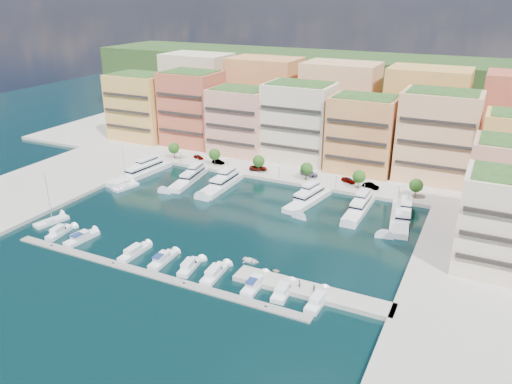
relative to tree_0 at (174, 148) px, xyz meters
The scene contains 58 objects.
ground 52.39m from the tree_0, 39.95° to the right, with size 400.00×400.00×0.00m, color black.
north_quay 49.34m from the tree_0, 35.47° to the left, with size 220.00×64.00×2.00m, color #9E998E.
east_quay 110.22m from the tree_0, 22.14° to the right, with size 34.00×76.00×2.00m, color #9E998E.
west_quay 47.21m from the tree_0, 117.93° to the right, with size 34.00×76.00×2.00m, color #9E998E.
hillside 86.46m from the tree_0, 62.40° to the left, with size 240.00×40.00×58.00m, color #253E19.
south_pontoon 73.65m from the tree_0, 59.77° to the right, with size 72.00×2.20×0.35m, color gray.
finger_pier 89.46m from the tree_0, 38.41° to the right, with size 32.00×5.00×2.00m, color #9E998E.
apartment_0 31.96m from the tree_0, 147.61° to the left, with size 22.00×16.50×24.80m.
apartment_1 21.20m from the tree_0, 102.21° to the left, with size 20.00×16.50×26.80m.
apartment_2 24.86m from the tree_0, 44.13° to the left, with size 20.00×15.50×22.80m.
apartment_3 43.22m from the tree_0, 25.95° to the left, with size 22.00×16.50×25.80m.
apartment_4 62.75m from the tree_0, 15.37° to the left, with size 20.00×15.50×23.80m.
apartment_5 84.60m from the tree_0, 12.71° to the left, with size 22.00×16.50×26.80m.
apartment_east_a 103.17m from the tree_0, ahead, with size 18.00×14.50×22.80m.
apartment_east_b 106.96m from the tree_0, 17.17° to the right, with size 18.00×14.50×20.80m.
backblock_0 44.63m from the tree_0, 110.32° to the left, with size 26.00×18.00×30.00m, color beige.
backblock_1 44.63m from the tree_0, 69.68° to the left, with size 26.00×18.00×30.00m, color #E2A754.
backblock_2 61.58m from the tree_0, 41.99° to the left, with size 26.00×18.00×30.00m, color #DEA976.
backblock_3 85.98m from the tree_0, 28.37° to the left, with size 26.00×18.00×30.00m, color #E59F54.
tree_0 is the anchor object (origin of this frame).
tree_1 16.00m from the tree_0, ahead, with size 3.80×3.80×5.65m.
tree_2 32.00m from the tree_0, ahead, with size 3.80×3.80×5.65m.
tree_3 48.00m from the tree_0, ahead, with size 3.80×3.80×5.65m.
tree_4 64.00m from the tree_0, ahead, with size 3.80×3.80×5.65m.
tree_5 80.00m from the tree_0, ahead, with size 3.80×3.80×5.65m.
lamppost_0 4.70m from the tree_0, 29.90° to the right, with size 0.30×0.30×4.20m.
lamppost_1 22.14m from the tree_0, ahead, with size 0.30×0.30×4.20m.
lamppost_2 40.08m from the tree_0, ahead, with size 0.30×0.30×4.20m.
lamppost_3 58.05m from the tree_0, ahead, with size 0.30×0.30×4.20m.
lamppost_4 76.04m from the tree_0, ahead, with size 0.30×0.30×4.20m.
yacht_0 16.30m from the tree_0, 94.71° to the right, with size 7.26×25.13×7.30m.
yacht_1 20.88m from the tree_0, 42.35° to the right, with size 6.72×20.66×7.30m.
yacht_2 29.98m from the tree_0, 27.02° to the right, with size 5.13×19.74×7.30m.
yacht_4 55.62m from the tree_0, 14.06° to the right, with size 7.97×20.00×7.30m.
yacht_5 69.34m from the tree_0, 10.94° to the right, with size 4.29×18.88×7.30m.
yacht_6 80.20m from the tree_0, 10.09° to the right, with size 7.61×21.25×7.30m.
cruiser_0 58.63m from the tree_0, 83.33° to the right, with size 3.39×7.88×2.55m.
cruiser_1 59.89m from the tree_0, 76.60° to the right, with size 3.62×8.93×2.66m.
cruiser_3 65.24m from the tree_0, 63.18° to the right, with size 2.66×8.99×2.55m.
cruiser_4 68.99m from the tree_0, 57.55° to the right, with size 2.95×8.19×2.66m.
cruiser_5 72.84m from the tree_0, 53.00° to the right, with size 3.40×7.79×2.55m.
cruiser_6 76.69m from the tree_0, 49.35° to the right, with size 3.22×8.75×2.55m.
cruiser_7 82.99m from the tree_0, 44.52° to the right, with size 2.84×8.43×2.66m.
cruiser_8 87.31m from the tree_0, 41.76° to the right, with size 3.23×7.38×2.55m.
cruiser_9 92.73m from the tree_0, 38.83° to the right, with size 2.78×8.15×2.55m.
sailboat_2 27.59m from the tree_0, 87.14° to the right, with size 4.55×8.28×13.20m.
sailboat_0 54.49m from the tree_0, 89.90° to the right, with size 4.82×8.89×13.20m.
tender_1 79.52m from the tree_0, 40.17° to the right, with size 1.39×1.61×0.85m, color beige.
tender_0 73.70m from the tree_0, 42.64° to the right, with size 2.78×3.90×0.81m, color white.
tender_3 92.60m from the tree_0, 34.58° to the right, with size 1.18×1.37×0.72m, color beige.
car_0 8.82m from the tree_0, 24.26° to the left, with size 1.59×3.95×1.34m, color gray.
car_1 16.65m from the tree_0, ahead, with size 1.49×4.28×1.41m, color gray.
car_2 31.13m from the tree_0, ahead, with size 2.59×5.62×1.56m, color gray.
car_3 47.60m from the tree_0, ahead, with size 2.34×5.75×1.67m, color gray.
car_4 60.24m from the tree_0, ahead, with size 1.85×4.59×1.56m, color gray.
car_5 67.30m from the tree_0, ahead, with size 1.67×4.79×1.58m, color gray.
person_0 87.93m from the tree_0, 39.64° to the right, with size 0.66×0.43×1.81m, color #26354C.
person_1 90.23m from the tree_0, 38.47° to the right, with size 0.75×0.59×1.55m, color #4C3E2E.
Camera 1 is at (56.19, -100.31, 54.35)m, focal length 35.00 mm.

